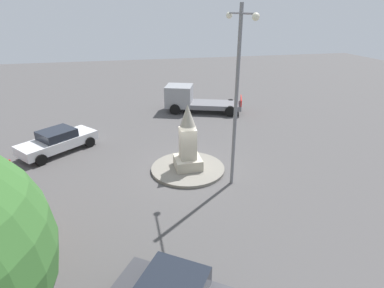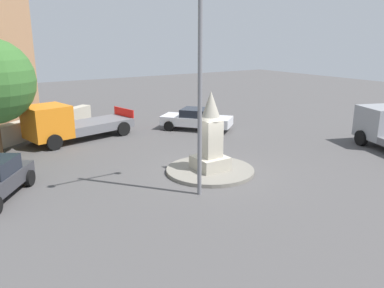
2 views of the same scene
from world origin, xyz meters
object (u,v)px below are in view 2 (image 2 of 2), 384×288
monument (210,137)px  streetlamp (200,64)px  car_white_approaching (197,119)px  truck_orange_parked_right (67,124)px

monument → streetlamp: 4.12m
monument → car_white_approaching: monument is taller
monument → streetlamp: bearing=-134.9°
car_white_approaching → truck_orange_parked_right: 7.90m
car_white_approaching → truck_orange_parked_right: bearing=168.4°
monument → truck_orange_parked_right: monument is taller
monument → car_white_approaching: bearing=60.5°
streetlamp → truck_orange_parked_right: bearing=100.7°
monument → truck_orange_parked_right: 9.41m
car_white_approaching → truck_orange_parked_right: size_ratio=0.71×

